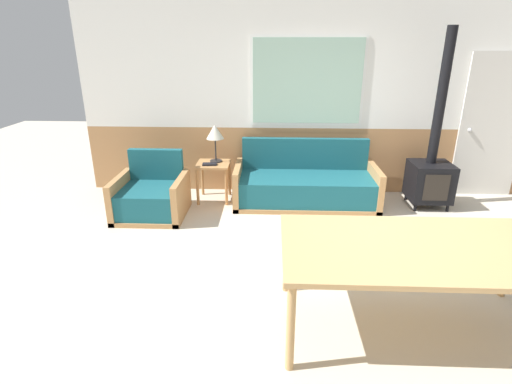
{
  "coord_description": "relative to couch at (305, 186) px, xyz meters",
  "views": [
    {
      "loc": [
        -0.82,
        -3.21,
        2.18
      ],
      "look_at": [
        -1.0,
        1.08,
        0.54
      ],
      "focal_mm": 28.0,
      "sensor_mm": 36.0,
      "label": 1
    }
  ],
  "objects": [
    {
      "name": "ground_plane",
      "position": [
        0.35,
        -2.11,
        -0.26
      ],
      "size": [
        16.0,
        16.0,
        0.0
      ],
      "primitive_type": "plane",
      "color": "beige"
    },
    {
      "name": "book_stack",
      "position": [
        -1.35,
        -0.02,
        0.31
      ],
      "size": [
        0.21,
        0.13,
        0.02
      ],
      "color": "black",
      "rests_on": "side_table"
    },
    {
      "name": "entry_door",
      "position": [
        2.65,
        0.47,
        0.77
      ],
      "size": [
        0.9,
        0.09,
        2.05
      ],
      "color": "silver",
      "rests_on": "ground_plane"
    },
    {
      "name": "wood_stove",
      "position": [
        1.7,
        -0.02,
        0.29
      ],
      "size": [
        0.54,
        0.52,
        2.36
      ],
      "color": "black",
      "rests_on": "ground_plane"
    },
    {
      "name": "dining_table",
      "position": [
        0.65,
        -2.63,
        0.43
      ],
      "size": [
        2.09,
        1.07,
        0.74
      ],
      "color": "tan",
      "rests_on": "ground_plane"
    },
    {
      "name": "wall_back",
      "position": [
        0.33,
        0.52,
        1.11
      ],
      "size": [
        7.2,
        0.09,
        2.7
      ],
      "color": "#AD7A4C",
      "rests_on": "ground_plane"
    },
    {
      "name": "side_table",
      "position": [
        -1.31,
        0.07,
        0.19
      ],
      "size": [
        0.46,
        0.46,
        0.55
      ],
      "color": "#B27F4C",
      "rests_on": "ground_plane"
    },
    {
      "name": "armchair",
      "position": [
        -2.05,
        -0.5,
        -0.01
      ],
      "size": [
        0.89,
        0.82,
        0.81
      ],
      "rotation": [
        0.0,
        0.0,
        0.24
      ],
      "color": "#B27F4C",
      "rests_on": "ground_plane"
    },
    {
      "name": "table_lamp",
      "position": [
        -1.28,
        0.15,
        0.71
      ],
      "size": [
        0.24,
        0.24,
        0.53
      ],
      "color": "#262628",
      "rests_on": "side_table"
    },
    {
      "name": "couch",
      "position": [
        0.0,
        0.0,
        0.0
      ],
      "size": [
        1.98,
        0.84,
        0.86
      ],
      "color": "#B27F4C",
      "rests_on": "ground_plane"
    }
  ]
}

